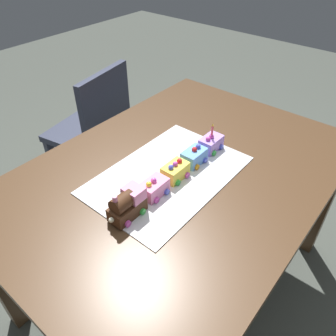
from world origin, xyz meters
name	(u,v)px	position (x,y,z in m)	size (l,w,h in m)	color
ground_plane	(177,279)	(0.00, 0.00, 0.00)	(8.00, 8.00, 0.00)	#474C44
dining_table	(180,190)	(0.00, 0.00, 0.63)	(1.40, 1.00, 0.74)	#4C331E
chair	(95,130)	(0.23, 0.83, 0.47)	(0.47, 0.47, 0.86)	#2D3347
cake_board	(168,175)	(-0.06, 0.02, 0.74)	(0.60, 0.40, 0.00)	silver
cake_locomotive	(127,204)	(-0.30, -0.02, 0.79)	(0.14, 0.08, 0.12)	#472816
cake_car_caboose_bubblegum	(154,188)	(-0.17, -0.02, 0.77)	(0.10, 0.08, 0.07)	pink
cake_car_tanker_lemon	(175,171)	(-0.05, -0.02, 0.77)	(0.10, 0.08, 0.07)	#F4E04C
cake_car_hopper_sky_blue	(194,156)	(0.07, -0.02, 0.77)	(0.10, 0.08, 0.07)	#669EEA
cake_car_flatbed_lavender	(211,143)	(0.18, -0.02, 0.77)	(0.10, 0.08, 0.07)	#AD84E0
birthday_candle	(212,129)	(0.18, -0.02, 0.84)	(0.01, 0.01, 0.05)	#F24C59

